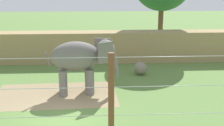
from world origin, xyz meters
The scene contains 6 objects.
ground_plane centered at (0.00, 0.00, 0.00)m, with size 120.00×120.00×0.00m, color #5B7F3D.
dirt_patch centered at (-0.76, 3.06, 0.00)m, with size 6.68×4.00×0.01m, color #937F5B.
embankment_wall centered at (0.00, 10.33, 1.19)m, with size 36.00×1.80×2.38m, color tan.
elephant centered at (0.70, 3.35, 1.97)m, with size 4.01×1.84×2.98m.
enrichment_ball centered at (4.48, 6.56, 0.43)m, with size 0.87×0.87×0.87m, color gray.
cable_fence centered at (-0.04, -3.20, 1.89)m, with size 12.98×0.20×3.77m.
Camera 1 is at (1.53, -11.72, 5.71)m, focal length 45.46 mm.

